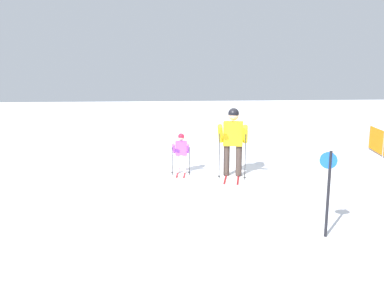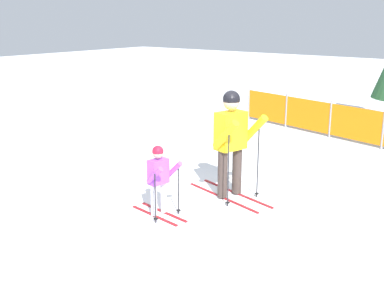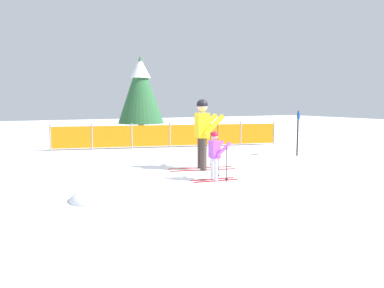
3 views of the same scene
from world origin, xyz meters
TOP-DOWN VIEW (x-y plane):
  - ground_plane at (0.00, 0.00)m, footprint 60.00×60.00m
  - skier_adult at (0.07, 0.29)m, footprint 1.78×0.90m
  - skier_child at (-0.37, -1.06)m, footprint 1.08×0.54m
  - safety_fence at (1.20, 5.02)m, footprint 8.58×2.17m
  - snow_mound at (-2.94, -1.57)m, footprint 1.39×1.19m

SIDE VIEW (x-z plane):
  - ground_plane at x=0.00m, z-range 0.00..0.00m
  - snow_mound at x=-2.94m, z-range -0.28..0.28m
  - safety_fence at x=1.20m, z-range 0.00..0.96m
  - skier_child at x=-0.37m, z-range 0.09..1.22m
  - skier_adult at x=0.07m, z-range 0.18..2.02m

